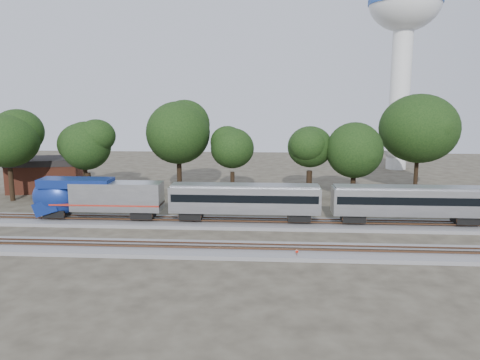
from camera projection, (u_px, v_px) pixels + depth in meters
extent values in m
plane|color=#383328|center=(225.00, 240.00, 50.22)|extent=(160.00, 160.00, 0.00)
cube|color=slate|center=(230.00, 223.00, 56.08)|extent=(160.00, 5.00, 0.40)
cube|color=brown|center=(230.00, 221.00, 55.30)|extent=(160.00, 0.08, 0.15)
cube|color=brown|center=(231.00, 218.00, 56.71)|extent=(160.00, 0.08, 0.15)
cube|color=slate|center=(221.00, 250.00, 46.26)|extent=(160.00, 5.00, 0.40)
cube|color=brown|center=(221.00, 248.00, 45.47)|extent=(160.00, 0.08, 0.15)
cube|color=brown|center=(222.00, 243.00, 46.88)|extent=(160.00, 0.08, 0.15)
cube|color=silver|center=(117.00, 196.00, 56.38)|extent=(10.83, 3.07, 3.37)
ellipsoid|color=navy|center=(55.00, 197.00, 56.92)|extent=(5.52, 3.19, 4.70)
cube|color=navy|center=(76.00, 183.00, 56.42)|extent=(8.69, 3.00, 1.02)
cube|color=black|center=(58.00, 189.00, 56.70)|extent=(0.46, 2.35, 1.34)
cube|color=maroon|center=(108.00, 203.00, 56.62)|extent=(13.28, 3.11, 0.18)
cube|color=black|center=(57.00, 212.00, 57.24)|extent=(2.66, 2.25, 0.92)
cube|color=black|center=(143.00, 214.00, 56.57)|extent=(2.66, 2.25, 0.92)
cube|color=silver|center=(245.00, 199.00, 55.44)|extent=(17.78, 3.07, 3.07)
cube|color=black|center=(245.00, 196.00, 55.39)|extent=(17.17, 3.12, 0.92)
cube|color=gray|center=(245.00, 186.00, 55.16)|extent=(17.37, 2.45, 0.36)
cube|color=black|center=(191.00, 214.00, 56.20)|extent=(2.66, 2.25, 0.92)
cube|color=black|center=(299.00, 216.00, 55.39)|extent=(2.66, 2.25, 0.92)
cube|color=silver|center=(410.00, 201.00, 54.24)|extent=(17.78, 3.07, 3.07)
cube|color=black|center=(410.00, 199.00, 54.18)|extent=(17.17, 3.12, 0.92)
cube|color=gray|center=(411.00, 188.00, 53.96)|extent=(17.37, 2.45, 0.36)
cube|color=black|center=(353.00, 217.00, 55.00)|extent=(2.66, 2.25, 0.92)
cube|color=black|center=(465.00, 219.00, 54.19)|extent=(2.66, 2.25, 0.92)
cylinder|color=#512D19|center=(297.00, 255.00, 44.10)|extent=(0.05, 0.05, 0.82)
cylinder|color=#B81B0D|center=(297.00, 252.00, 44.03)|extent=(0.29, 0.09, 0.29)
cylinder|color=#512D19|center=(297.00, 255.00, 44.37)|extent=(0.05, 0.05, 0.77)
cylinder|color=silver|center=(297.00, 251.00, 44.31)|extent=(0.27, 0.12, 0.27)
cube|color=#512D19|center=(279.00, 256.00, 44.56)|extent=(0.57, 0.44, 0.30)
cylinder|color=silver|center=(399.00, 100.00, 96.79)|extent=(4.10, 4.10, 28.71)
cone|color=silver|center=(396.00, 159.00, 98.96)|extent=(6.56, 6.56, 4.10)
ellipsoid|color=silver|center=(405.00, 0.00, 93.30)|extent=(14.35, 14.35, 12.20)
cylinder|color=#1C439C|center=(405.00, 0.00, 93.30)|extent=(14.52, 14.52, 1.64)
cube|color=brown|center=(47.00, 177.00, 76.60)|extent=(12.07, 9.53, 4.32)
cube|color=black|center=(46.00, 161.00, 76.13)|extent=(12.31, 9.76, 0.97)
cylinder|color=black|center=(12.00, 185.00, 68.62)|extent=(0.70, 0.70, 4.77)
ellipsoid|color=black|center=(8.00, 141.00, 67.48)|extent=(8.99, 8.99, 7.64)
cylinder|color=black|center=(86.00, 181.00, 73.42)|extent=(0.70, 0.70, 4.28)
ellipsoid|color=black|center=(84.00, 144.00, 72.39)|extent=(8.07, 8.07, 6.86)
cylinder|color=black|center=(89.00, 189.00, 66.34)|extent=(0.70, 0.70, 4.52)
ellipsoid|color=black|center=(86.00, 146.00, 65.26)|extent=(8.52, 8.52, 7.24)
cylinder|color=black|center=(180.00, 180.00, 70.84)|extent=(0.70, 0.70, 5.31)
ellipsoid|color=black|center=(178.00, 133.00, 69.56)|extent=(10.01, 10.01, 8.51)
cylinder|color=black|center=(232.00, 186.00, 69.61)|extent=(0.70, 0.70, 4.14)
ellipsoid|color=black|center=(232.00, 148.00, 68.62)|extent=(7.81, 7.81, 6.64)
cylinder|color=black|center=(309.00, 185.00, 70.22)|extent=(0.70, 0.70, 4.21)
ellipsoid|color=black|center=(310.00, 147.00, 69.21)|extent=(7.94, 7.94, 6.75)
cylinder|color=black|center=(353.00, 188.00, 68.21)|extent=(0.70, 0.70, 4.07)
ellipsoid|color=black|center=(355.00, 150.00, 67.24)|extent=(7.67, 7.67, 6.52)
cylinder|color=black|center=(416.00, 176.00, 73.68)|extent=(0.70, 0.70, 5.53)
ellipsoid|color=black|center=(419.00, 129.00, 72.35)|extent=(10.43, 10.43, 8.86)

